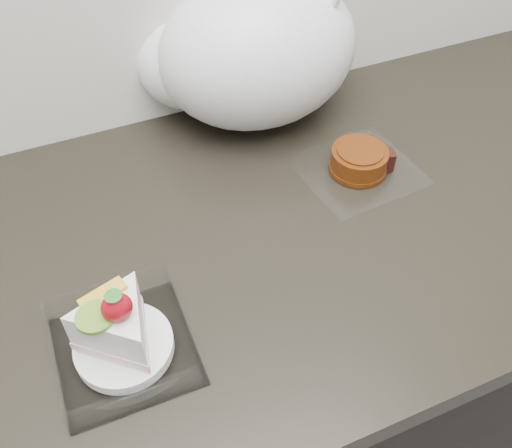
{
  "coord_description": "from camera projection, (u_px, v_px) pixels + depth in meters",
  "views": [
    {
      "loc": [
        -0.14,
        1.19,
        1.5
      ],
      "look_at": [
        0.06,
        1.67,
        0.94
      ],
      "focal_mm": 40.0,
      "sensor_mm": 36.0,
      "label": 1
    }
  ],
  "objects": [
    {
      "name": "counter",
      "position": [
        222.0,
        394.0,
        1.12
      ],
      "size": [
        2.04,
        0.64,
        0.9
      ],
      "color": "black",
      "rests_on": "ground"
    },
    {
      "name": "cake_tray",
      "position": [
        121.0,
        337.0,
        0.65
      ],
      "size": [
        0.16,
        0.16,
        0.12
      ],
      "rotation": [
        0.0,
        0.0,
        -0.01
      ],
      "color": "white",
      "rests_on": "counter"
    },
    {
      "name": "mooncake_wrap",
      "position": [
        360.0,
        162.0,
        0.88
      ],
      "size": [
        0.19,
        0.18,
        0.04
      ],
      "rotation": [
        0.0,
        0.0,
        0.26
      ],
      "color": "white",
      "rests_on": "counter"
    },
    {
      "name": "plastic_bag",
      "position": [
        245.0,
        52.0,
        0.91
      ],
      "size": [
        0.41,
        0.35,
        0.3
      ],
      "rotation": [
        0.0,
        0.0,
        -0.37
      ],
      "color": "white",
      "rests_on": "counter"
    }
  ]
}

